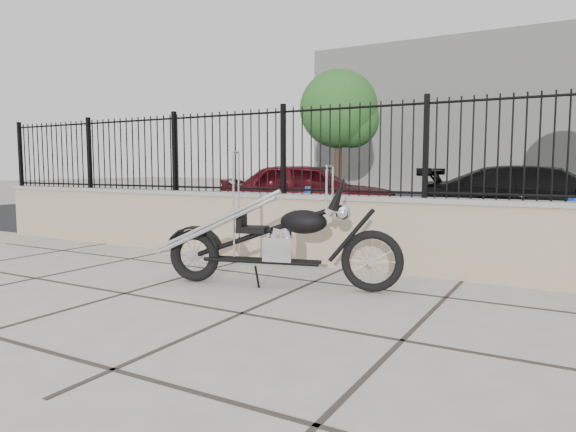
# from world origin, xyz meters

# --- Properties ---
(ground_plane) EXTENTS (90.00, 90.00, 0.00)m
(ground_plane) POSITION_xyz_m (0.00, 0.00, 0.00)
(ground_plane) COLOR #99968E
(ground_plane) RESTS_ON ground
(parking_lot) EXTENTS (30.00, 30.00, 0.00)m
(parking_lot) POSITION_xyz_m (0.00, 12.50, 0.00)
(parking_lot) COLOR black
(parking_lot) RESTS_ON ground
(retaining_wall) EXTENTS (14.00, 0.36, 0.96)m
(retaining_wall) POSITION_xyz_m (0.00, 2.50, 0.48)
(retaining_wall) COLOR gray
(retaining_wall) RESTS_ON ground_plane
(iron_fence) EXTENTS (14.00, 0.08, 1.20)m
(iron_fence) POSITION_xyz_m (0.00, 2.50, 1.56)
(iron_fence) COLOR black
(iron_fence) RESTS_ON retaining_wall
(background_building) EXTENTS (22.00, 6.00, 8.00)m
(background_building) POSITION_xyz_m (0.00, 26.50, 4.00)
(background_building) COLOR beige
(background_building) RESTS_ON ground_plane
(chopper_motorcycle) EXTENTS (2.60, 1.08, 1.54)m
(chopper_motorcycle) POSITION_xyz_m (-0.28, 1.06, 0.77)
(chopper_motorcycle) COLOR black
(chopper_motorcycle) RESTS_ON ground_plane
(car_red) EXTENTS (4.63, 3.12, 1.46)m
(car_red) POSITION_xyz_m (-3.10, 7.41, 0.73)
(car_red) COLOR #44090F
(car_red) RESTS_ON parking_lot
(car_black) EXTENTS (4.81, 2.19, 1.36)m
(car_black) POSITION_xyz_m (2.11, 7.31, 0.68)
(car_black) COLOR black
(car_black) RESTS_ON parking_lot
(bollard_a) EXTENTS (0.14, 0.14, 0.98)m
(bollard_a) POSITION_xyz_m (-1.57, 4.39, 0.49)
(bollard_a) COLOR #0C23BB
(bollard_a) RESTS_ON ground_plane
(bollard_b) EXTENTS (0.13, 0.13, 0.94)m
(bollard_b) POSITION_xyz_m (2.58, 4.18, 0.47)
(bollard_b) COLOR #0B27A6
(bollard_b) RESTS_ON ground_plane
(tree_left) EXTENTS (3.35, 3.35, 5.66)m
(tree_left) POSITION_xyz_m (-6.48, 16.80, 3.96)
(tree_left) COLOR #382619
(tree_left) RESTS_ON ground_plane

